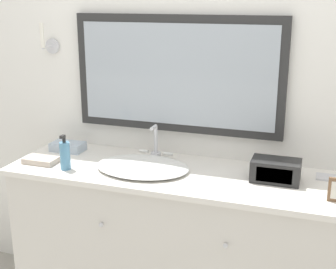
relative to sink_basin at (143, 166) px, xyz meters
name	(u,v)px	position (x,y,z in m)	size (l,w,h in m)	color
wall_back	(195,92)	(0.19, 0.33, 0.35)	(8.00, 0.18, 2.55)	white
vanity_counter	(178,249)	(0.19, 0.02, -0.47)	(1.83, 0.58, 0.91)	beige
sink_basin	(143,166)	(0.00, 0.00, 0.00)	(0.51, 0.43, 0.20)	white
soap_bottle	(65,155)	(-0.39, -0.13, 0.06)	(0.06, 0.06, 0.19)	teal
appliance_box	(276,171)	(0.69, 0.06, 0.04)	(0.24, 0.15, 0.11)	black
hand_towel_near_sink	(68,147)	(-0.54, 0.14, 0.01)	(0.19, 0.12, 0.05)	#A8B7C6
hand_towel_far_corner	(41,160)	(-0.57, -0.09, 0.00)	(0.18, 0.11, 0.03)	#B7A899
metal_tray	(330,178)	(0.95, 0.18, -0.01)	(0.14, 0.09, 0.01)	silver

